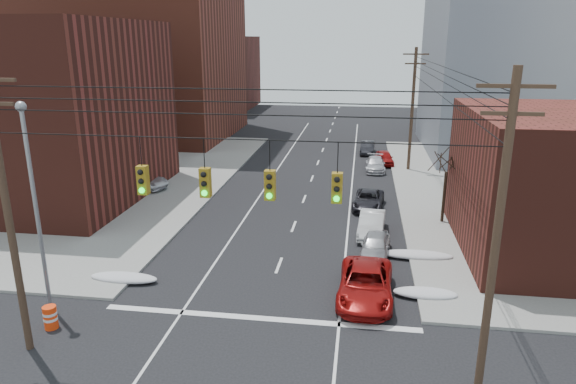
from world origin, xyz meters
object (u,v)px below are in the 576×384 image
(parked_car_d, at_px, (375,164))
(red_pickup, at_px, (366,284))
(parked_car_f, at_px, (367,148))
(parked_car_c, at_px, (368,200))
(parked_car_e, at_px, (384,158))
(lot_car_a, at_px, (107,183))
(parked_car_b, at_px, (372,224))
(construction_barrel, at_px, (50,317))
(parked_car_a, at_px, (375,245))
(lot_car_c, at_px, (112,174))
(lot_car_d, at_px, (110,166))
(lot_car_b, at_px, (142,180))

(parked_car_d, bearing_deg, red_pickup, -91.99)
(parked_car_d, distance_m, parked_car_f, 7.36)
(parked_car_c, xyz_separation_m, parked_car_e, (1.60, 13.71, 0.03))
(parked_car_e, bearing_deg, parked_car_c, -102.63)
(parked_car_e, xyz_separation_m, lot_car_a, (-21.73, -13.34, 0.28))
(parked_car_b, distance_m, parked_car_e, 19.00)
(construction_barrel, bearing_deg, parked_car_e, 64.87)
(lot_car_a, bearing_deg, red_pickup, -123.62)
(parked_car_b, bearing_deg, parked_car_a, -82.41)
(construction_barrel, bearing_deg, lot_car_c, 110.11)
(parked_car_f, bearing_deg, lot_car_d, -148.89)
(red_pickup, bearing_deg, parked_car_c, 91.06)
(parked_car_f, relative_size, lot_car_b, 0.83)
(parked_car_d, bearing_deg, lot_car_d, -168.68)
(lot_car_a, relative_size, lot_car_d, 1.26)
(lot_car_c, bearing_deg, lot_car_a, -157.19)
(construction_barrel, bearing_deg, parked_car_b, 43.59)
(parked_car_a, xyz_separation_m, parked_car_c, (-0.34, 8.58, -0.04))
(parked_car_c, bearing_deg, lot_car_d, 170.18)
(lot_car_c, xyz_separation_m, construction_barrel, (7.76, -21.18, -0.42))
(lot_car_a, distance_m, lot_car_b, 2.76)
(parked_car_d, bearing_deg, lot_car_a, -152.78)
(parked_car_d, relative_size, parked_car_f, 1.10)
(parked_car_a, height_order, construction_barrel, parked_car_a)
(lot_car_a, bearing_deg, parked_car_f, -46.88)
(parked_car_b, relative_size, lot_car_c, 0.78)
(parked_car_c, relative_size, construction_barrel, 4.38)
(lot_car_d, bearing_deg, parked_car_d, -89.21)
(parked_car_e, height_order, lot_car_b, lot_car_b)
(parked_car_e, bearing_deg, parked_car_f, 103.07)
(lot_car_d, bearing_deg, red_pickup, -141.68)
(lot_car_c, relative_size, construction_barrel, 5.42)
(parked_car_b, height_order, lot_car_c, lot_car_c)
(lot_car_a, bearing_deg, lot_car_b, -48.98)
(parked_car_e, relative_size, lot_car_d, 1.01)
(parked_car_b, xyz_separation_m, lot_car_a, (-20.29, 5.60, 0.23))
(parked_car_f, xyz_separation_m, construction_barrel, (-13.30, -36.40, -0.12))
(red_pickup, relative_size, parked_car_b, 1.27)
(lot_car_b, xyz_separation_m, construction_barrel, (4.71, -20.18, -0.28))
(parked_car_e, height_order, lot_car_a, lot_car_a)
(parked_car_a, relative_size, construction_barrel, 3.82)
(red_pickup, xyz_separation_m, lot_car_c, (-20.85, 16.69, 0.19))
(parked_car_a, distance_m, lot_car_a, 22.33)
(parked_car_f, height_order, lot_car_c, lot_car_c)
(parked_car_e, bearing_deg, construction_barrel, -121.11)
(parked_car_a, relative_size, parked_car_d, 0.90)
(red_pickup, xyz_separation_m, construction_barrel, (-13.09, -4.49, -0.23))
(parked_car_d, relative_size, lot_car_c, 0.78)
(parked_car_a, distance_m, parked_car_c, 8.58)
(red_pickup, relative_size, parked_car_a, 1.40)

